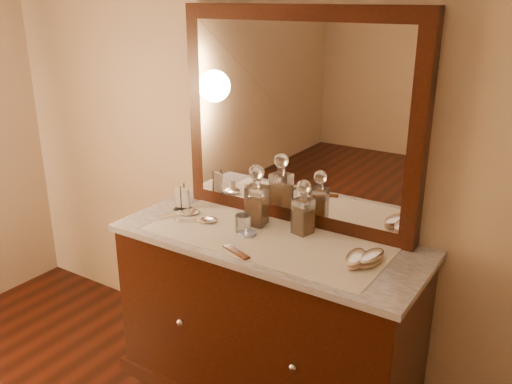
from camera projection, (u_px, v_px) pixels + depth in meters
dresser_cabinet at (267, 321)px, 2.62m from camera, size 1.40×0.55×0.82m
dresser_plinth at (267, 384)px, 2.74m from camera, size 1.46×0.59×0.08m
knob_left at (180, 322)px, 2.53m from camera, size 0.04×0.04×0.04m
knob_right at (293, 368)px, 2.22m from camera, size 0.04×0.04×0.04m
marble_top at (268, 240)px, 2.47m from camera, size 1.44×0.59×0.03m
mirror_frame at (297, 119)px, 2.49m from camera, size 1.20×0.08×1.00m
mirror_glass at (293, 121)px, 2.46m from camera, size 1.06×0.01×0.86m
lace_runner at (266, 239)px, 2.45m from camera, size 1.10×0.45×0.00m
pin_dish at (247, 233)px, 2.48m from camera, size 0.10×0.10×0.01m
comb at (236, 252)px, 2.31m from camera, size 0.16×0.09×0.01m
napkin_rack at (183, 200)px, 2.77m from camera, size 0.10×0.08×0.13m
decanter_left at (257, 202)px, 2.56m from camera, size 0.11×0.11×0.30m
decanter_right at (303, 213)px, 2.47m from camera, size 0.09×0.09×0.26m
brush_near at (356, 259)px, 2.21m from camera, size 0.10×0.18×0.05m
brush_far at (371, 258)px, 2.21m from camera, size 0.09×0.18×0.05m
hand_mirror_outer at (186, 213)px, 2.71m from camera, size 0.16×0.21×0.02m
hand_mirror_inner at (203, 220)px, 2.63m from camera, size 0.20×0.17×0.02m
tumblers at (243, 223)px, 2.51m from camera, size 0.07×0.07×0.08m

